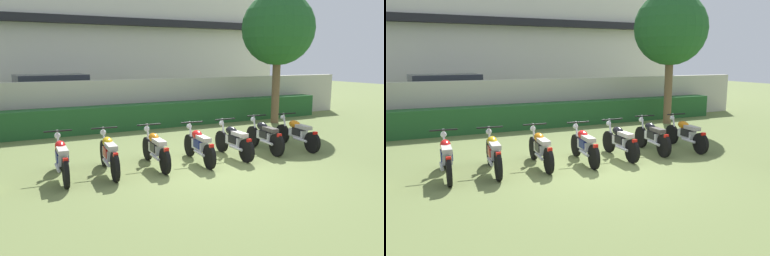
# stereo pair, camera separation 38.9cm
# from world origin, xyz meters

# --- Properties ---
(ground) EXTENTS (60.00, 60.00, 0.00)m
(ground) POSITION_xyz_m (0.00, 0.00, 0.00)
(ground) COLOR olive
(building) EXTENTS (21.97, 6.50, 8.16)m
(building) POSITION_xyz_m (0.00, 14.91, 4.08)
(building) COLOR silver
(building) RESTS_ON ground
(compound_wall) EXTENTS (20.87, 0.30, 1.76)m
(compound_wall) POSITION_xyz_m (0.00, 6.55, 0.88)
(compound_wall) COLOR #BCB7A8
(compound_wall) RESTS_ON ground
(hedge_row) EXTENTS (16.70, 0.70, 0.90)m
(hedge_row) POSITION_xyz_m (0.00, 5.85, 0.45)
(hedge_row) COLOR #235628
(hedge_row) RESTS_ON ground
(parked_car) EXTENTS (4.64, 2.38, 1.89)m
(parked_car) POSITION_xyz_m (-2.14, 9.23, 0.94)
(parked_car) COLOR #9EA3A8
(parked_car) RESTS_ON ground
(tree_far_side) EXTENTS (2.79, 2.79, 5.06)m
(tree_far_side) POSITION_xyz_m (5.50, 4.62, 3.64)
(tree_far_side) COLOR brown
(tree_far_side) RESTS_ON ground
(motorcycle_in_row_0) EXTENTS (0.60, 1.97, 0.97)m
(motorcycle_in_row_0) POSITION_xyz_m (-3.23, 0.91, 0.45)
(motorcycle_in_row_0) COLOR black
(motorcycle_in_row_0) RESTS_ON ground
(motorcycle_in_row_1) EXTENTS (0.60, 1.91, 0.97)m
(motorcycle_in_row_1) POSITION_xyz_m (-2.23, 0.82, 0.46)
(motorcycle_in_row_1) COLOR black
(motorcycle_in_row_1) RESTS_ON ground
(motorcycle_in_row_2) EXTENTS (0.60, 1.93, 0.95)m
(motorcycle_in_row_2) POSITION_xyz_m (-1.10, 0.87, 0.44)
(motorcycle_in_row_2) COLOR black
(motorcycle_in_row_2) RESTS_ON ground
(motorcycle_in_row_3) EXTENTS (0.60, 1.88, 0.95)m
(motorcycle_in_row_3) POSITION_xyz_m (-0.01, 0.74, 0.44)
(motorcycle_in_row_3) COLOR black
(motorcycle_in_row_3) RESTS_ON ground
(motorcycle_in_row_4) EXTENTS (0.60, 1.82, 0.95)m
(motorcycle_in_row_4) POSITION_xyz_m (1.05, 0.79, 0.44)
(motorcycle_in_row_4) COLOR black
(motorcycle_in_row_4) RESTS_ON ground
(motorcycle_in_row_5) EXTENTS (0.60, 1.83, 0.96)m
(motorcycle_in_row_5) POSITION_xyz_m (2.13, 0.91, 0.45)
(motorcycle_in_row_5) COLOR black
(motorcycle_in_row_5) RESTS_ON ground
(motorcycle_in_row_6) EXTENTS (0.60, 1.93, 0.95)m
(motorcycle_in_row_6) POSITION_xyz_m (3.23, 0.84, 0.44)
(motorcycle_in_row_6) COLOR black
(motorcycle_in_row_6) RESTS_ON ground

